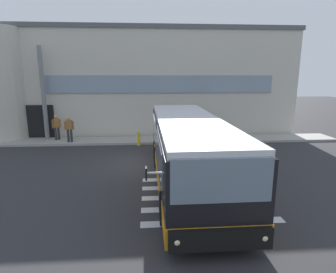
{
  "coord_description": "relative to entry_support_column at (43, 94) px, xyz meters",
  "views": [
    {
      "loc": [
        0.11,
        -13.41,
        4.32
      ],
      "look_at": [
        1.0,
        -0.63,
        1.5
      ],
      "focal_mm": 29.23,
      "sensor_mm": 36.0,
      "label": 1
    }
  ],
  "objects": [
    {
      "name": "passenger_by_doorway",
      "position": [
        1.83,
        -1.13,
        -2.13
      ],
      "size": [
        0.59,
        0.26,
        1.68
      ],
      "color": "#2D2D33",
      "rests_on": "boarding_curb"
    },
    {
      "name": "boarding_curb",
      "position": [
        6.86,
        -0.6,
        -3.13
      ],
      "size": [
        25.81,
        2.0,
        0.15
      ],
      "primitive_type": "cube",
      "color": "#9E9B93",
      "rests_on": "ground"
    },
    {
      "name": "safety_bollard_yellow",
      "position": [
        6.29,
        -1.8,
        -2.76
      ],
      "size": [
        0.18,
        0.18,
        0.9
      ],
      "primitive_type": "cylinder",
      "color": "yellow",
      "rests_on": "ground"
    },
    {
      "name": "passenger_near_column",
      "position": [
        0.8,
        -0.39,
        -2.13
      ],
      "size": [
        0.49,
        0.4,
        1.68
      ],
      "color": "#2D2D33",
      "rests_on": "boarding_curb"
    },
    {
      "name": "terminal_building",
      "position": [
        6.17,
        6.23,
        0.67
      ],
      "size": [
        23.61,
        13.8,
        7.77
      ],
      "color": "beige",
      "rests_on": "ground"
    },
    {
      "name": "bay_paint_stripes",
      "position": [
        8.86,
        -9.6,
        -3.21
      ],
      "size": [
        4.4,
        3.96,
        0.01
      ],
      "color": "silver",
      "rests_on": "ground"
    },
    {
      "name": "bus_main_foreground",
      "position": [
        8.54,
        -8.05,
        -1.88
      ],
      "size": [
        3.03,
        10.51,
        2.7
      ],
      "color": "black",
      "rests_on": "ground"
    },
    {
      "name": "entry_support_column",
      "position": [
        0.0,
        0.0,
        0.0
      ],
      "size": [
        0.28,
        0.28,
        6.12
      ],
      "primitive_type": "cylinder",
      "color": "slate",
      "rests_on": "boarding_curb"
    },
    {
      "name": "ground_plane",
      "position": [
        6.86,
        -5.4,
        -3.22
      ],
      "size": [
        80.0,
        90.0,
        0.02
      ],
      "primitive_type": "cube",
      "color": "#2B2B2D",
      "rests_on": "ground"
    }
  ]
}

